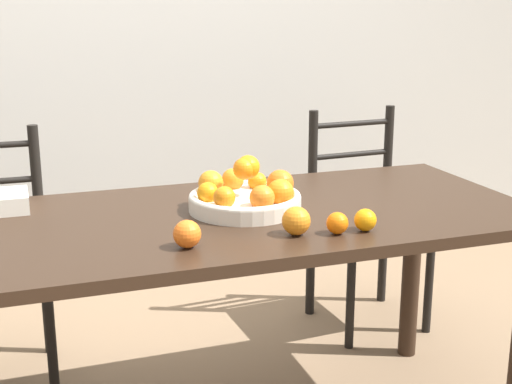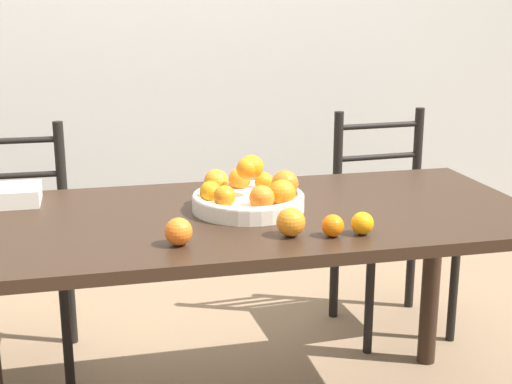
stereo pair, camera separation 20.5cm
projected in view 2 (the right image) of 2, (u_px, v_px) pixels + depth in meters
The scene contains 10 objects.
wall_back at pixel (178, 19), 3.33m from camera, with size 8.00×0.06×2.60m.
dining_table at pixel (243, 245), 2.16m from camera, with size 1.78×0.81×0.76m.
fruit_bowl at pixel (249, 195), 2.15m from camera, with size 0.34×0.34×0.17m.
orange_loose_0 at pixel (179, 232), 1.84m from camera, with size 0.07×0.07×0.07m.
orange_loose_1 at pixel (362, 223), 1.93m from camera, with size 0.06×0.06×0.06m.
orange_loose_2 at pixel (333, 226), 1.91m from camera, with size 0.06×0.06×0.06m.
orange_loose_3 at pixel (291, 222), 1.91m from camera, with size 0.08×0.08×0.08m.
chair_left at pixel (13, 254), 2.69m from camera, with size 0.43×0.41×0.93m.
chair_right at pixel (390, 226), 3.03m from camera, with size 0.44×0.42×0.93m.
book_stack at pixel (2, 196), 2.22m from camera, with size 0.23×0.16×0.05m.
Camera 2 is at (-0.43, -2.00, 1.38)m, focal length 50.00 mm.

